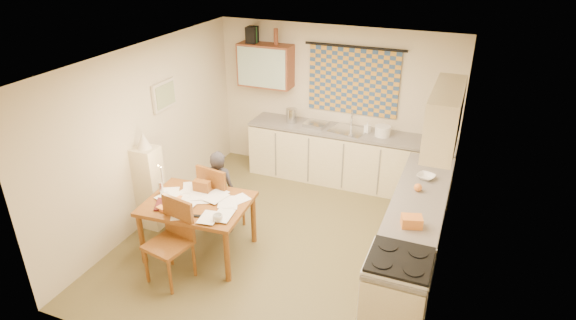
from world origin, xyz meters
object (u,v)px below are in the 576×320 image
at_px(shelf_stand, 150,188).
at_px(counter_right, 413,239).
at_px(person, 220,192).
at_px(counter_back, 348,157).
at_px(dining_table, 199,227).
at_px(stove, 395,297).
at_px(chair_far, 222,209).

bearing_deg(shelf_stand, counter_right, 5.49).
bearing_deg(person, counter_right, 172.52).
height_order(counter_back, shelf_stand, shelf_stand).
distance_m(counter_back, dining_table, 2.86).
xyz_separation_m(stove, chair_far, (-2.58, 1.08, -0.17)).
relative_size(dining_table, person, 1.11).
relative_size(counter_right, dining_table, 2.20).
bearing_deg(stove, chair_far, 157.37).
height_order(counter_back, dining_table, counter_back).
xyz_separation_m(dining_table, chair_far, (0.01, 0.58, -0.06)).
distance_m(counter_right, shelf_stand, 3.56).
relative_size(counter_back, stove, 3.38).
height_order(stove, shelf_stand, shelf_stand).
bearing_deg(stove, dining_table, 169.23).
bearing_deg(person, dining_table, 80.10).
bearing_deg(counter_back, counter_right, -55.13).
height_order(counter_right, stove, stove).
bearing_deg(chair_far, dining_table, 98.08).
relative_size(counter_right, person, 2.44).
distance_m(stove, chair_far, 2.80).
bearing_deg(chair_far, shelf_stand, 25.33).
bearing_deg(shelf_stand, stove, -12.64).
distance_m(counter_back, stove, 3.35).
height_order(counter_back, stove, stove).
relative_size(stove, dining_table, 0.73).
relative_size(counter_back, person, 2.73).
height_order(dining_table, shelf_stand, shelf_stand).
distance_m(counter_right, chair_far, 2.58).
distance_m(chair_far, person, 0.29).
bearing_deg(counter_right, stove, -90.00).
bearing_deg(dining_table, shelf_stand, 158.17).
bearing_deg(shelf_stand, dining_table, -17.59).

